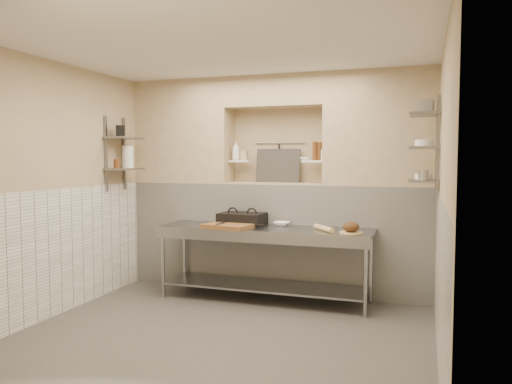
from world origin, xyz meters
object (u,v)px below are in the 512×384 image
at_px(cutting_board, 228,226).
at_px(bowl_alcove, 305,159).
at_px(prep_table, 264,249).
at_px(rolling_pin, 324,228).
at_px(bread_loaf, 351,227).
at_px(panini_press, 242,219).
at_px(mixing_bowl, 282,224).
at_px(jug_left, 128,157).
at_px(bottle_soap, 236,151).

distance_m(cutting_board, bowl_alcove, 1.34).
bearing_deg(prep_table, rolling_pin, -3.80).
bearing_deg(bread_loaf, cutting_board, -177.79).
height_order(panini_press, rolling_pin, panini_press).
height_order(mixing_bowl, bowl_alcove, bowl_alcove).
bearing_deg(cutting_board, rolling_pin, 6.49).
height_order(bread_loaf, jug_left, jug_left).
distance_m(prep_table, bottle_soap, 1.43).
height_order(bottle_soap, bowl_alcove, bottle_soap).
xyz_separation_m(panini_press, mixing_bowl, (0.49, 0.08, -0.05)).
xyz_separation_m(mixing_bowl, jug_left, (-2.02, -0.28, 0.83)).
xyz_separation_m(prep_table, bowl_alcove, (0.37, 0.56, 1.09)).
distance_m(rolling_pin, bread_loaf, 0.33).
relative_size(prep_table, mixing_bowl, 12.73).
xyz_separation_m(bottle_soap, bowl_alcove, (0.94, 0.03, -0.11)).
bearing_deg(mixing_bowl, prep_table, -123.00).
relative_size(cutting_board, bottle_soap, 2.17).
bearing_deg(prep_table, panini_press, 156.25).
bearing_deg(bottle_soap, prep_table, -42.78).
distance_m(bottle_soap, bowl_alcove, 0.95).
height_order(prep_table, mixing_bowl, mixing_bowl).
bearing_deg(mixing_bowl, jug_left, -172.00).
relative_size(panini_press, cutting_board, 1.01).
relative_size(cutting_board, mixing_bowl, 2.73).
relative_size(prep_table, bread_loaf, 13.95).
relative_size(bread_loaf, bottle_soap, 0.73).
relative_size(prep_table, panini_press, 4.61).
distance_m(panini_press, cutting_board, 0.34).
distance_m(prep_table, mixing_bowl, 0.39).
height_order(panini_press, bowl_alcove, bowl_alcove).
height_order(panini_press, jug_left, jug_left).
bearing_deg(panini_press, rolling_pin, -8.63).
height_order(cutting_board, mixing_bowl, same).
relative_size(panini_press, bottle_soap, 2.20).
height_order(mixing_bowl, bread_loaf, bread_loaf).
distance_m(mixing_bowl, bottle_soap, 1.20).
relative_size(rolling_pin, bowl_alcove, 2.82).
bearing_deg(jug_left, rolling_pin, 0.07).
distance_m(mixing_bowl, bowl_alcove, 0.90).
xyz_separation_m(prep_table, panini_press, (-0.34, 0.15, 0.33)).
xyz_separation_m(rolling_pin, bread_loaf, (0.32, -0.07, 0.04)).
bearing_deg(prep_table, bottle_soap, 137.22).
bearing_deg(bread_loaf, panini_press, 168.96).
xyz_separation_m(prep_table, bread_loaf, (1.06, -0.12, 0.33)).
height_order(cutting_board, rolling_pin, rolling_pin).
xyz_separation_m(cutting_board, bread_loaf, (1.46, 0.06, 0.05)).
bearing_deg(rolling_pin, prep_table, 176.20).
bearing_deg(panini_press, cutting_board, -97.70).
height_order(panini_press, cutting_board, panini_press).
relative_size(rolling_pin, jug_left, 1.37).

